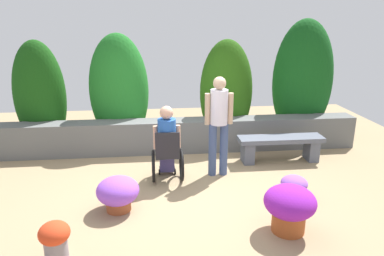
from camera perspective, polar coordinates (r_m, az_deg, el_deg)
name	(u,v)px	position (r m, az deg, el deg)	size (l,w,h in m)	color
ground_plane	(188,185)	(6.13, -0.67, -9.04)	(10.67, 10.67, 0.00)	#9A835F
stone_retaining_wall	(180,135)	(7.53, -1.86, -1.19)	(7.43, 0.46, 0.67)	slate
hedge_backdrop	(194,88)	(7.88, 0.32, 6.34)	(6.90, 0.97, 2.69)	#164912
stone_bench	(280,145)	(7.20, 13.80, -2.62)	(1.64, 0.41, 0.50)	#565C69
person_in_wheelchair	(167,146)	(6.10, -3.96, -2.86)	(0.53, 0.66, 1.33)	black
person_standing_companion	(219,120)	(6.19, 4.26, 1.33)	(0.49, 0.30, 1.76)	#3C4E79
flower_pot_purple_near	(294,186)	(5.83, 15.83, -8.80)	(0.41, 0.41, 0.38)	#645B50
flower_pot_terracotta_by_wall	(290,206)	(4.94, 15.19, -11.85)	(0.68, 0.68, 0.64)	#9C4820
flower_pot_red_accent	(118,193)	(5.40, -11.65, -9.99)	(0.62, 0.62, 0.51)	brown
flower_pot_small_foreground	(55,239)	(4.59, -20.87, -16.04)	(0.36, 0.36, 0.49)	gray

